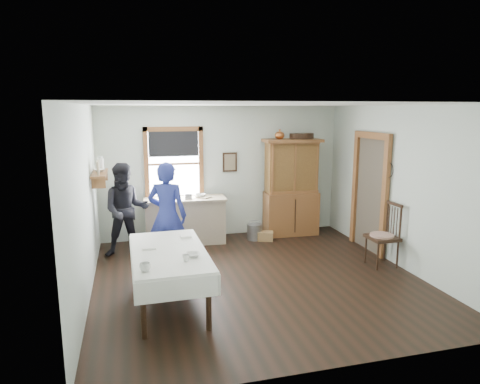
# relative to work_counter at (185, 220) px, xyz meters

# --- Properties ---
(room) EXTENTS (5.01, 5.01, 2.70)m
(room) POSITION_rel_work_counter_xyz_m (0.84, -2.12, 0.89)
(room) COLOR black
(room) RESTS_ON ground
(window) EXTENTS (1.18, 0.07, 1.48)m
(window) POSITION_rel_work_counter_xyz_m (-0.16, 0.34, 1.18)
(window) COLOR white
(window) RESTS_ON room
(doorway) EXTENTS (0.09, 1.14, 2.22)m
(doorway) POSITION_rel_work_counter_xyz_m (3.30, -1.27, 0.71)
(doorway) COLOR #4F4638
(doorway) RESTS_ON room
(wall_shelf) EXTENTS (0.24, 1.00, 0.44)m
(wall_shelf) POSITION_rel_work_counter_xyz_m (-1.53, -0.58, 1.12)
(wall_shelf) COLOR #97592E
(wall_shelf) RESTS_ON room
(framed_picture) EXTENTS (0.30, 0.04, 0.40)m
(framed_picture) POSITION_rel_work_counter_xyz_m (0.99, 0.34, 1.09)
(framed_picture) COLOR #321E11
(framed_picture) RESTS_ON room
(rug_beater) EXTENTS (0.01, 0.27, 0.27)m
(rug_beater) POSITION_rel_work_counter_xyz_m (3.29, -1.82, 1.26)
(rug_beater) COLOR black
(rug_beater) RESTS_ON room
(work_counter) EXTENTS (1.63, 0.70, 0.91)m
(work_counter) POSITION_rel_work_counter_xyz_m (0.00, 0.00, 0.00)
(work_counter) COLOR tan
(work_counter) RESTS_ON room
(china_hutch) EXTENTS (1.21, 0.61, 2.02)m
(china_hutch) POSITION_rel_work_counter_xyz_m (2.25, 0.05, 0.56)
(china_hutch) COLOR #97592E
(china_hutch) RESTS_ON room
(dining_table) EXTENTS (1.04, 1.93, 0.77)m
(dining_table) POSITION_rel_work_counter_xyz_m (-0.57, -2.68, -0.07)
(dining_table) COLOR white
(dining_table) RESTS_ON room
(spindle_chair) EXTENTS (0.51, 0.51, 1.10)m
(spindle_chair) POSITION_rel_work_counter_xyz_m (3.06, -2.12, 0.09)
(spindle_chair) COLOR #321E11
(spindle_chair) RESTS_ON room
(pail) EXTENTS (0.31, 0.31, 0.32)m
(pail) POSITION_rel_work_counter_xyz_m (1.39, -0.15, -0.29)
(pail) COLOR gray
(pail) RESTS_ON room
(wicker_basket) EXTENTS (0.36, 0.31, 0.18)m
(wicker_basket) POSITION_rel_work_counter_xyz_m (1.58, -0.27, -0.36)
(wicker_basket) COLOR #AA7D4D
(wicker_basket) RESTS_ON room
(woman_blue) EXTENTS (0.72, 0.61, 1.66)m
(woman_blue) POSITION_rel_work_counter_xyz_m (-0.46, -1.27, 0.37)
(woman_blue) COLOR navy
(woman_blue) RESTS_ON room
(figure_dark) EXTENTS (0.77, 0.60, 1.57)m
(figure_dark) POSITION_rel_work_counter_xyz_m (-1.12, -0.48, 0.33)
(figure_dark) COLOR black
(figure_dark) RESTS_ON room
(table_cup_a) EXTENTS (0.17, 0.17, 0.10)m
(table_cup_a) POSITION_rel_work_counter_xyz_m (-0.91, -3.37, 0.36)
(table_cup_a) COLOR silver
(table_cup_a) RESTS_ON dining_table
(table_cup_b) EXTENTS (0.12, 0.12, 0.09)m
(table_cup_b) POSITION_rel_work_counter_xyz_m (-0.40, -3.16, 0.35)
(table_cup_b) COLOR silver
(table_cup_b) RESTS_ON dining_table
(table_bowl) EXTENTS (0.23, 0.23, 0.05)m
(table_bowl) POSITION_rel_work_counter_xyz_m (-0.29, -3.01, 0.34)
(table_bowl) COLOR silver
(table_bowl) RESTS_ON dining_table
(counter_book) EXTENTS (0.28, 0.29, 0.02)m
(counter_book) POSITION_rel_work_counter_xyz_m (0.28, -0.12, 0.47)
(counter_book) COLOR #7C6E53
(counter_book) RESTS_ON work_counter
(counter_bowl) EXTENTS (0.26, 0.26, 0.07)m
(counter_bowl) POSITION_rel_work_counter_xyz_m (0.31, 0.00, 0.49)
(counter_bowl) COLOR silver
(counter_bowl) RESTS_ON work_counter
(shelf_bowl) EXTENTS (0.22, 0.22, 0.05)m
(shelf_bowl) POSITION_rel_work_counter_xyz_m (-1.53, -0.57, 1.14)
(shelf_bowl) COLOR silver
(shelf_bowl) RESTS_ON wall_shelf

